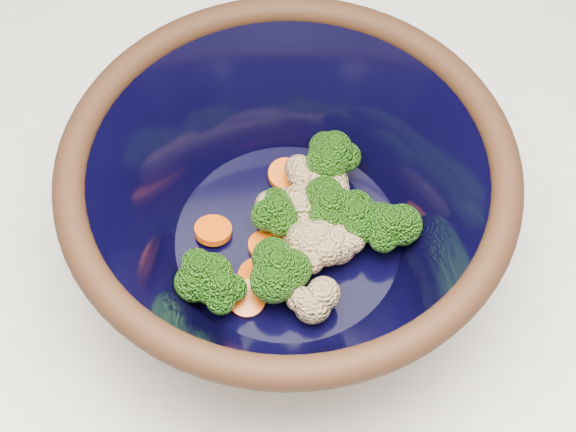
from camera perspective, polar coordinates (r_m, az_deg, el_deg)
name	(u,v)px	position (r m, az deg, el deg)	size (l,w,h in m)	color
counter	(299,392)	(1.10, 0.82, -12.41)	(1.20, 1.20, 0.90)	silver
mixing_bowl	(288,206)	(0.60, 0.00, 0.69)	(0.36, 0.36, 0.14)	black
vegetable_pile	(304,226)	(0.62, 1.17, -0.71)	(0.19, 0.16, 0.05)	#608442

